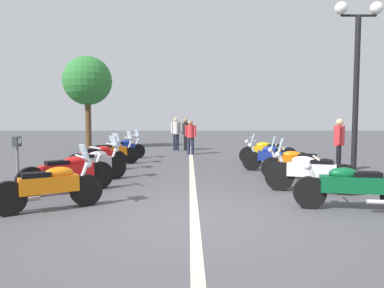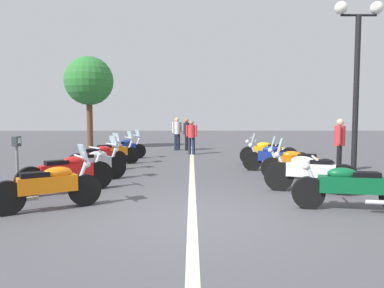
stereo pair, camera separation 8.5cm
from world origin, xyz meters
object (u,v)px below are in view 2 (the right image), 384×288
Objects in this scene: motorcycle_right_row_4 at (268,152)px; bystander_3 at (192,135)px; roadside_tree_0 at (89,81)px; bystander_0 at (177,131)px; motorcycle_left_row_3 at (99,157)px; parking_meter at (17,154)px; motorcycle_left_row_0 at (50,185)px; motorcycle_right_row_2 at (297,163)px; motorcycle_left_row_5 at (123,148)px; motorcycle_left_row_1 at (67,172)px; bystander_1 at (340,141)px; motorcycle_left_row_4 at (112,152)px; motorcycle_right_row_3 at (276,157)px; motorcycle_right_row_0 at (351,187)px; bystander_4 at (186,132)px; street_lamp_twin_globe at (357,59)px; motorcycle_right_row_1 at (309,172)px; motorcycle_left_row_2 at (93,164)px.

bystander_3 is at bearing -39.12° from motorcycle_right_row_4.
bystander_0 is at bearing -102.74° from roadside_tree_0.
motorcycle_left_row_3 is 3.53m from parking_meter.
motorcycle_left_row_0 is 6.35m from motorcycle_right_row_2.
motorcycle_left_row_5 is at bearing 87.73° from parking_meter.
motorcycle_left_row_1 is 8.94m from bystander_3.
bystander_1 is 1.07× the size of bystander_3.
motorcycle_left_row_4 is at bearing -13.49° from motorcycle_right_row_2.
motorcycle_right_row_3 is (4.81, -5.29, 0.00)m from motorcycle_left_row_0.
motorcycle_left_row_5 is 6.37m from motorcycle_right_row_3.
motorcycle_right_row_3 is (3.26, -5.49, -0.00)m from motorcycle_left_row_1.
motorcycle_right_row_0 is 12.76m from bystander_0.
bystander_0 is 1.03× the size of bystander_4.
roadside_tree_0 is at bearing 75.78° from bystander_3.
motorcycle_right_row_2 is 1.53× the size of parking_meter.
bystander_0 reaches higher than motorcycle_left_row_0.
roadside_tree_0 reaches higher than bystander_1.
street_lamp_twin_globe is 8.72m from bystander_3.
motorcycle_left_row_0 is 8.35m from motorcycle_right_row_4.
motorcycle_left_row_3 is at bearing -10.08° from motorcycle_right_row_1.
motorcycle_right_row_4 is at bearing -129.49° from roadside_tree_0.
roadside_tree_0 is at bearing 159.47° from bystander_4.
bystander_0 is 1.02× the size of bystander_1.
bystander_1 reaches higher than bystander_4.
motorcycle_right_row_2 is 0.93× the size of motorcycle_right_row_3.
motorcycle_left_row_0 reaches higher than motorcycle_left_row_5.
motorcycle_left_row_1 is 10.83m from bystander_4.
motorcycle_right_row_3 is 2.04m from bystander_1.
motorcycle_left_row_0 is 1.05× the size of motorcycle_left_row_2.
motorcycle_right_row_2 is (1.62, -5.70, -0.01)m from motorcycle_left_row_1.
parking_meter reaches higher than motorcycle_left_row_1.
parking_meter is 0.76× the size of bystander_0.
bystander_4 is (8.89, 3.14, 0.50)m from motorcycle_right_row_2.
street_lamp_twin_globe is 0.92× the size of roadside_tree_0.
street_lamp_twin_globe is (-5.37, -7.01, 2.73)m from motorcycle_left_row_5.
roadside_tree_0 is at bearing 70.48° from motorcycle_left_row_0.
motorcycle_left_row_3 is 0.96× the size of bystander_1.
parking_meter is 11.21m from bystander_0.
bystander_0 is 2.26m from bystander_3.
motorcycle_right_row_2 is 1.65m from motorcycle_right_row_3.
motorcycle_left_row_4 is 6.21m from bystander_0.
parking_meter is (-1.78, 6.76, 0.44)m from motorcycle_right_row_2.
roadside_tree_0 is (3.22, 5.58, 2.74)m from bystander_3.
motorcycle_left_row_5 is 1.08× the size of bystander_1.
motorcycle_left_row_3 is at bearing -123.30° from motorcycle_left_row_5.
motorcycle_right_row_1 is at bearing -82.40° from bystander_4.
motorcycle_right_row_1 is (1.59, 0.25, 0.03)m from motorcycle_right_row_0.
motorcycle_right_row_3 is 1.04× the size of motorcycle_right_row_4.
motorcycle_right_row_2 is at bearing -60.18° from motorcycle_left_row_4.
motorcycle_left_row_5 reaches higher than motorcycle_right_row_0.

